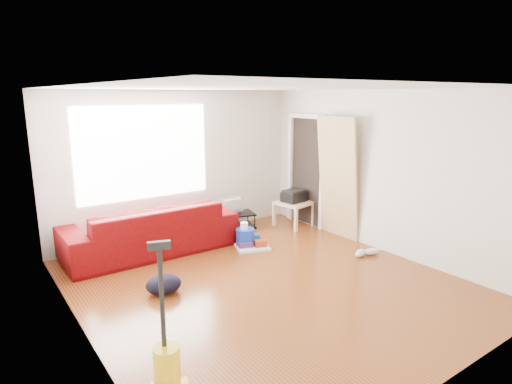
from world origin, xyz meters
TOP-DOWN VIEW (x-y plane):
  - room at (0.07, 0.15)m, footprint 4.51×5.01m
  - sofa at (-0.77, 1.95)m, footprint 2.62×1.02m
  - tv_stand at (0.92, 2.22)m, footprint 0.86×0.63m
  - tv at (0.92, 2.22)m, footprint 0.53×0.07m
  - side_table at (1.95, 1.71)m, footprint 0.67×0.67m
  - printer at (1.95, 1.71)m, footprint 0.45×0.37m
  - bucket at (0.56, 1.29)m, footprint 0.38×0.38m
  - toilet_paper at (0.54, 1.29)m, footprint 0.12×0.12m
  - cleaning_tray at (0.62, 1.16)m, footprint 0.62×0.56m
  - backpack at (-1.21, 0.48)m, footprint 0.50×0.42m
  - sneakers at (1.85, -0.12)m, footprint 0.48×0.24m
  - vacuum at (-2.00, -1.46)m, footprint 0.38×0.41m
  - door_panel at (2.13, 0.80)m, footprint 0.26×0.83m

SIDE VIEW (x-z plane):
  - sofa at x=-0.77m, z-range -0.38..0.38m
  - bucket at x=0.56m, z-range -0.15..0.15m
  - backpack at x=-1.21m, z-range -0.12..0.12m
  - door_panel at x=2.13m, z-range -1.04..1.04m
  - sneakers at x=1.85m, z-range 0.00..0.11m
  - cleaning_tray at x=0.62m, z-range -0.04..0.15m
  - tv_stand at x=0.92m, z-range 0.01..0.30m
  - toilet_paper at x=0.54m, z-range 0.15..0.26m
  - vacuum at x=-2.00m, z-range -0.44..0.95m
  - side_table at x=1.95m, z-range 0.16..0.63m
  - tv at x=0.92m, z-range 0.29..0.59m
  - printer at x=1.95m, z-range 0.47..0.69m
  - room at x=0.07m, z-range 0.00..2.51m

